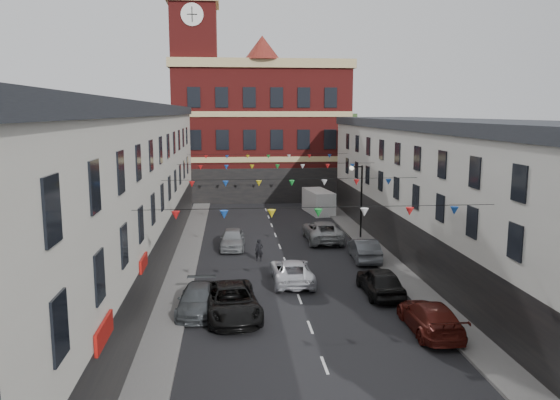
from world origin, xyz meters
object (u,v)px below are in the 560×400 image
object	(u,v)px
car_right_c	(430,317)
moving_car	(292,271)
car_left_e	(233,239)
white_van	(318,202)
car_right_d	(380,281)
car_right_f	(323,231)
street_lamp	(359,191)
car_left_c	(232,302)
pedestrian	(259,250)
car_left_d	(197,300)
car_right_e	(364,249)

from	to	relation	value
car_right_c	moving_car	size ratio (longest dim) A/B	0.99
car_left_e	car_right_c	size ratio (longest dim) A/B	0.89
car_left_e	white_van	xyz separation A→B (m)	(8.82, 14.02, 0.41)
car_right_d	white_van	distance (m)	25.47
car_left_e	car_right_f	xyz separation A→B (m)	(7.20, 1.82, 0.06)
car_right_f	white_van	size ratio (longest dim) A/B	1.11
street_lamp	moving_car	distance (m)	13.24
car_right_c	street_lamp	bearing A→B (deg)	-92.17
car_left_c	moving_car	world-z (taller)	car_left_c
street_lamp	car_left_e	distance (m)	10.87
car_right_d	pedestrian	distance (m)	10.07
moving_car	pedestrian	distance (m)	5.33
car_left_d	car_left_e	size ratio (longest dim) A/B	1.03
car_left_c	car_right_c	world-z (taller)	car_left_c
car_right_f	car_right_c	bearing A→B (deg)	95.85
car_left_d	car_right_f	xyz separation A→B (m)	(9.10, 14.99, 0.15)
car_left_c	car_left_e	size ratio (longest dim) A/B	1.28
car_right_d	car_right_e	size ratio (longest dim) A/B	1.01
street_lamp	car_right_e	bearing A→B (deg)	-99.28
car_right_c	pedestrian	xyz separation A→B (m)	(-7.30, 13.11, 0.04)
car_left_e	car_right_e	xyz separation A→B (m)	(9.10, -4.13, 0.01)
car_right_e	moving_car	bearing A→B (deg)	42.21
car_right_d	white_van	xyz separation A→B (m)	(0.62, 25.46, 0.36)
car_right_f	car_left_c	bearing A→B (deg)	65.09
car_left_e	car_left_d	bearing A→B (deg)	-95.02
street_lamp	car_right_e	world-z (taller)	street_lamp
car_left_e	car_right_f	distance (m)	7.43
car_left_c	car_right_f	xyz separation A→B (m)	(7.33, 15.78, 0.03)
car_right_e	moving_car	size ratio (longest dim) A/B	0.92
car_left_e	moving_car	bearing A→B (deg)	-64.89
car_right_d	moving_car	size ratio (longest dim) A/B	0.93
car_right_d	white_van	bearing A→B (deg)	-91.74
car_right_f	moving_car	world-z (taller)	car_right_f
street_lamp	car_left_d	distance (m)	19.87
street_lamp	moving_car	bearing A→B (deg)	-121.14
car_left_e	car_right_c	xyz separation A→B (m)	(9.10, -16.77, -0.03)
car_left_d	white_van	size ratio (longest dim) A/B	0.87
car_left_e	pedestrian	world-z (taller)	pedestrian
street_lamp	pedestrian	world-z (taller)	street_lamp
car_right_c	car_right_e	distance (m)	12.63
car_left_c	car_left_d	xyz separation A→B (m)	(-1.77, 0.79, -0.12)
pedestrian	white_van	bearing A→B (deg)	71.91
car_left_e	street_lamp	bearing A→B (deg)	15.90
car_left_d	car_right_d	size ratio (longest dim) A/B	0.97
car_left_c	car_left_e	world-z (taller)	car_left_c
moving_car	white_van	world-z (taller)	white_van
street_lamp	car_left_d	bearing A→B (deg)	-127.93
white_van	street_lamp	bearing A→B (deg)	-91.38
car_right_c	car_right_d	distance (m)	5.40
pedestrian	street_lamp	bearing A→B (deg)	39.05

